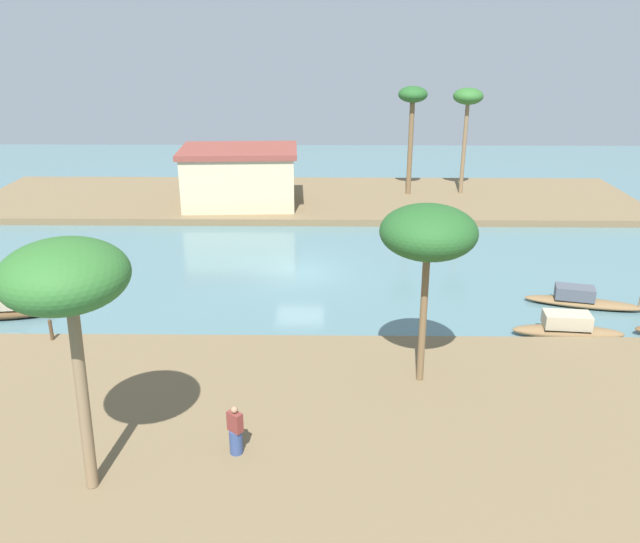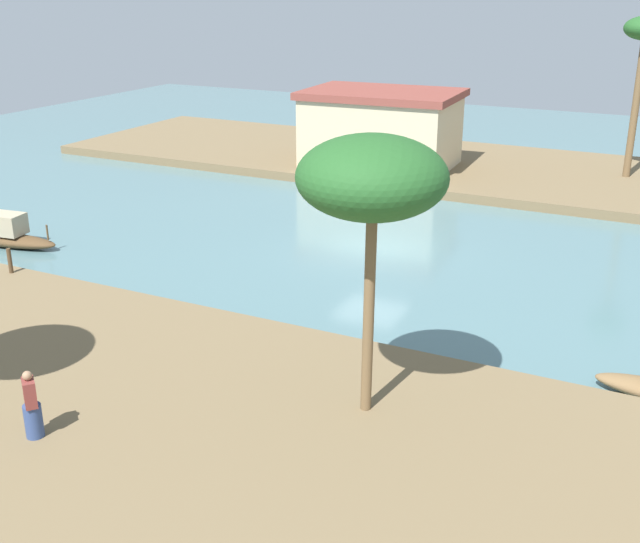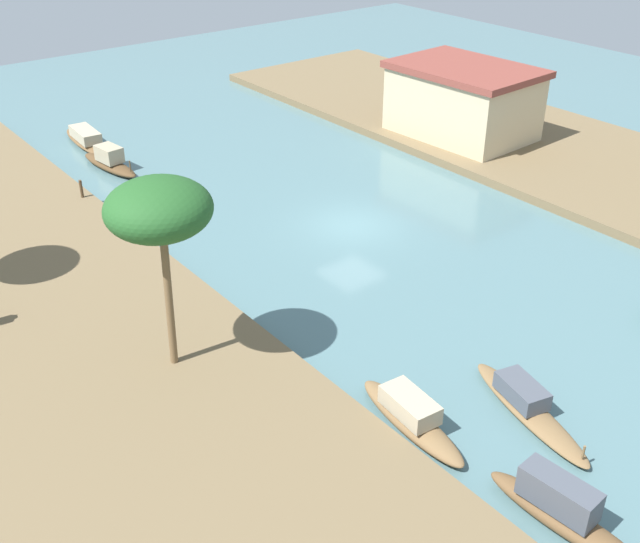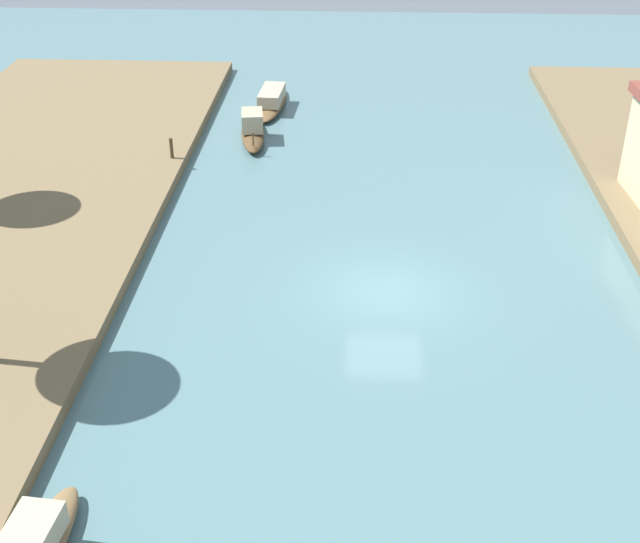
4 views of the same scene
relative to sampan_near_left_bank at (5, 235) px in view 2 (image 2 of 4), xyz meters
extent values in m
plane|color=slate|center=(12.85, 5.74, -0.45)|extent=(74.96, 74.96, 0.00)
cube|color=brown|center=(12.85, -8.42, -0.23)|extent=(46.64, 12.03, 0.44)
cube|color=brown|center=(12.85, 19.90, -0.23)|extent=(46.64, 12.03, 0.44)
ellipsoid|color=brown|center=(-0.03, 0.00, -0.20)|extent=(4.65, 1.61, 0.50)
cube|color=tan|center=(0.07, 0.01, 0.45)|extent=(1.56, 1.10, 0.80)
cylinder|color=brown|center=(1.95, 0.26, 0.29)|extent=(0.07, 0.07, 0.59)
cylinder|color=#33477A|center=(11.68, -10.01, 0.36)|extent=(0.54, 0.54, 0.76)
cube|color=brown|center=(11.68, -10.01, 1.04)|extent=(0.50, 0.47, 0.60)
sphere|color=#9E7556|center=(11.68, -10.01, 1.45)|extent=(0.21, 0.21, 0.21)
cylinder|color=#4C3823|center=(3.43, -2.91, 0.41)|extent=(0.14, 0.14, 0.86)
cylinder|color=brown|center=(17.57, -5.70, 2.37)|extent=(0.24, 0.36, 4.77)
ellipsoid|color=#235623|center=(17.57, -5.70, 5.39)|extent=(3.19, 3.19, 1.75)
cylinder|color=brown|center=(20.16, 20.74, 3.31)|extent=(0.35, 0.37, 6.65)
cube|color=beige|center=(8.29, 17.57, 1.74)|extent=(7.61, 5.57, 3.51)
cube|color=brown|center=(8.29, 17.57, 3.68)|extent=(8.07, 5.90, 0.37)
camera|label=1|loc=(14.32, -25.73, 11.72)|focal=36.41mm
camera|label=2|loc=(23.72, -20.41, 9.24)|focal=44.33mm
camera|label=3|loc=(36.15, -14.30, 14.72)|focal=42.80mm
camera|label=4|loc=(35.64, 4.80, 13.35)|focal=47.72mm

